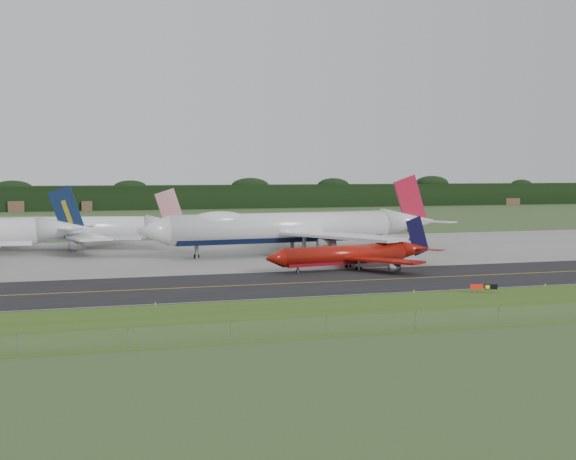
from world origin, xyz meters
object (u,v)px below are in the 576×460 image
(taxiway_sign, at_px, (484,287))
(jet_ba_747, at_px, (292,228))
(jet_star_tail, at_px, (74,229))
(jet_red_737, at_px, (353,255))

(taxiway_sign, bearing_deg, jet_ba_747, 101.23)
(jet_ba_747, height_order, jet_star_tail, jet_ba_747)
(jet_red_737, xyz_separation_m, taxiway_sign, (8.88, -36.12, -1.86))
(jet_star_tail, bearing_deg, jet_ba_747, -29.12)
(jet_ba_747, distance_m, taxiway_sign, 67.05)
(jet_red_737, bearing_deg, jet_ba_747, 97.99)
(jet_ba_747, relative_size, taxiway_sign, 17.84)
(jet_red_737, relative_size, taxiway_sign, 9.14)
(jet_red_737, bearing_deg, jet_star_tail, 133.15)
(jet_star_tail, distance_m, taxiway_sign, 111.83)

